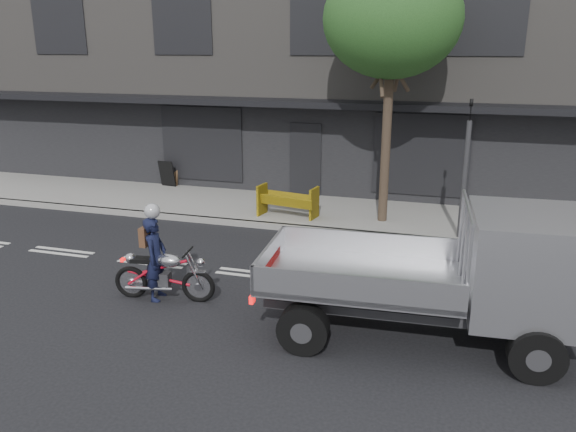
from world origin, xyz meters
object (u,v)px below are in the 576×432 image
at_px(traffic_light_pole, 464,177).
at_px(motorcycle, 164,274).
at_px(construction_barrier, 285,203).
at_px(rider, 156,259).
at_px(sandwich_board, 167,174).
at_px(flatbed_ute, 497,268).
at_px(street_tree, 392,20).

xyz_separation_m(traffic_light_pole, motorcycle, (-5.40, -4.97, -1.13)).
bearing_deg(construction_barrier, rider, -100.84).
bearing_deg(sandwich_board, construction_barrier, -19.56).
distance_m(traffic_light_pole, flatbed_ute, 5.08).
distance_m(motorcycle, flatbed_ute, 5.94).
bearing_deg(construction_barrier, sandwich_board, 153.57).
distance_m(rider, flatbed_ute, 6.06).
height_order(rider, sandwich_board, rider).
xyz_separation_m(rider, flatbed_ute, (6.03, -0.08, 0.53)).
bearing_deg(rider, flatbed_ute, -98.46).
relative_size(traffic_light_pole, rider, 2.16).
xyz_separation_m(motorcycle, flatbed_ute, (5.88, -0.08, 0.82)).
bearing_deg(motorcycle, rider, 172.28).
distance_m(flatbed_ute, construction_barrier, 7.34).
distance_m(traffic_light_pole, motorcycle, 7.43).
relative_size(motorcycle, flatbed_ute, 0.38).
relative_size(motorcycle, construction_barrier, 1.24).
distance_m(motorcycle, sandwich_board, 8.61).
xyz_separation_m(traffic_light_pole, construction_barrier, (-4.55, 0.24, -1.05)).
xyz_separation_m(flatbed_ute, construction_barrier, (-5.04, 5.29, -0.75)).
bearing_deg(street_tree, flatbed_ute, -67.16).
bearing_deg(street_tree, sandwich_board, 166.33).
height_order(street_tree, construction_barrier, street_tree).
xyz_separation_m(rider, sandwich_board, (-3.85, 7.62, -0.22)).
bearing_deg(flatbed_ute, construction_barrier, 130.42).
relative_size(rider, sandwich_board, 1.86).
distance_m(rider, construction_barrier, 5.31).
bearing_deg(street_tree, construction_barrier, -166.56).
relative_size(traffic_light_pole, flatbed_ute, 0.67).
distance_m(motorcycle, rider, 0.32).
relative_size(street_tree, flatbed_ute, 1.30).
bearing_deg(construction_barrier, street_tree, 13.44).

